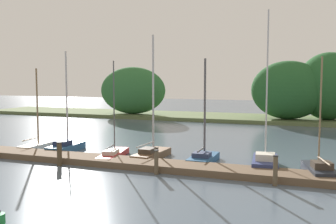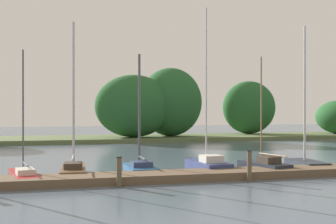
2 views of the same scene
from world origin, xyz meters
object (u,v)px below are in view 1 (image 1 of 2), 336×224
Objects in this scene: sailboat_4 at (204,156)px; mooring_piling_2 at (156,162)px; sailboat_0 at (38,145)px; sailboat_5 at (265,161)px; sailboat_1 at (67,145)px; mooring_piling_1 at (59,154)px; sailboat_3 at (152,151)px; sailboat_2 at (114,154)px; mooring_piling_3 at (275,171)px; sailboat_6 at (319,169)px.

sailboat_4 is 3.72m from mooring_piling_2.
sailboat_4 is at bearing -92.47° from sailboat_0.
sailboat_5 is at bearing -94.07° from sailboat_4.
mooring_piling_1 is (2.04, -3.51, 0.26)m from sailboat_1.
sailboat_3 is at bearing 89.46° from sailboat_4.
mooring_piling_2 is at bearing 156.20° from sailboat_4.
sailboat_0 is 4.19× the size of mooring_piling_1.
sailboat_2 reaches higher than sailboat_0.
mooring_piling_2 is 5.59m from mooring_piling_3.
sailboat_4 is at bearing 26.28° from mooring_piling_1.
sailboat_2 is 4.49× the size of mooring_piling_1.
sailboat_6 is at bearing -102.57° from sailboat_2.
sailboat_0 is at bearing 73.43° from sailboat_6.
sailboat_1 is 5.97m from sailboat_3.
sailboat_5 is 6.77× the size of mooring_piling_2.
sailboat_3 is at bearing -81.66° from sailboat_2.
mooring_piling_1 is at bearing 102.04° from sailboat_5.
sailboat_3 reaches higher than sailboat_0.
sailboat_0 is 11.26m from sailboat_4.
sailboat_2 reaches higher than mooring_piling_1.
sailboat_2 reaches higher than mooring_piling_2.
sailboat_5 is (14.62, -0.11, 0.07)m from sailboat_0.
mooring_piling_2 is at bearing 0.76° from mooring_piling_1.
sailboat_4 is (9.09, -0.03, -0.03)m from sailboat_1.
sailboat_3 is 5.37× the size of mooring_piling_3.
mooring_piling_2 is at bearing -136.06° from sailboat_2.
sailboat_6 reaches higher than sailboat_0.
sailboat_5 is at bearing -97.43° from sailboat_2.
sailboat_3 reaches higher than sailboat_2.
sailboat_1 is 5.30× the size of mooring_piling_2.
sailboat_1 reaches higher than sailboat_2.
sailboat_1 is at bearing 155.71° from mooring_piling_2.
mooring_piling_1 is at bearing -131.75° from sailboat_0.
sailboat_6 reaches higher than mooring_piling_2.
sailboat_5 is at bearing 103.17° from mooring_piling_3.
sailboat_5 reaches higher than sailboat_6.
mooring_piling_2 is (-7.43, -2.35, 0.27)m from sailboat_6.
sailboat_2 is at bearing 56.89° from mooring_piling_1.
mooring_piling_1 is at bearing -179.24° from mooring_piling_2.
sailboat_2 is 8.64m from sailboat_5.
sailboat_2 is 9.77m from mooring_piling_3.
sailboat_5 is at bearing -94.87° from sailboat_1.
sailboat_5 reaches higher than mooring_piling_2.
mooring_piling_1 is at bearing 87.16° from sailboat_6.
sailboat_4 is (3.12, -0.01, -0.05)m from sailboat_3.
sailboat_6 is (11.22, -0.32, 0.08)m from sailboat_2.
sailboat_2 is at bearing 88.11° from sailboat_5.
sailboat_0 is 0.92× the size of sailboat_4.
sailboat_3 is 9.14m from sailboat_6.
sailboat_2 is at bearing 97.62° from sailboat_4.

